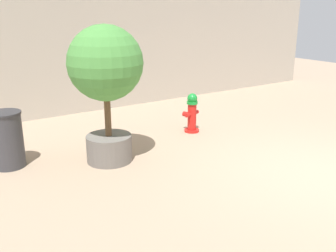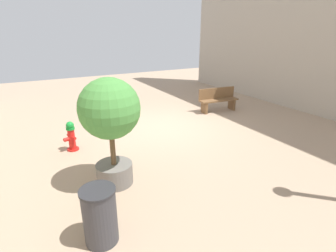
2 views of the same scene
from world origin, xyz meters
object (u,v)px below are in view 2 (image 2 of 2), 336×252
object	(u,v)px
bench_near	(218,99)
trash_bin	(100,216)
planter_tree	(110,118)
fire_hydrant	(71,136)

from	to	relation	value
bench_near	trash_bin	world-z (taller)	trash_bin
bench_near	planter_tree	xyz separation A→B (m)	(5.44, 3.23, 1.03)
fire_hydrant	planter_tree	distance (m)	2.51
fire_hydrant	trash_bin	world-z (taller)	trash_bin
fire_hydrant	planter_tree	bearing A→B (deg)	103.65
planter_tree	trash_bin	world-z (taller)	planter_tree
bench_near	planter_tree	bearing A→B (deg)	30.67
planter_tree	trash_bin	bearing A→B (deg)	65.14
fire_hydrant	trash_bin	size ratio (longest dim) A/B	0.89
bench_near	trash_bin	distance (m)	7.77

